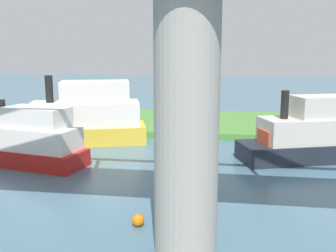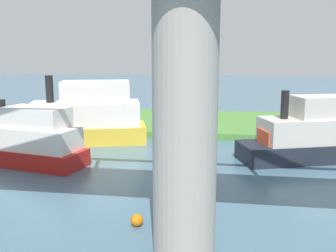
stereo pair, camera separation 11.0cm
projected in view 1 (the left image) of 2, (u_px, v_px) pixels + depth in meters
ground_plane at (180, 139)px, 31.19m from camera, size 160.00×160.00×0.00m
grassy_bank at (188, 122)px, 36.96m from camera, size 80.00×12.00×0.50m
bridge_pylon at (187, 118)px, 12.96m from camera, size 2.16×2.16×9.46m
person_on_bank at (171, 119)px, 33.07m from camera, size 0.51×0.51×1.39m
mooring_post at (70, 122)px, 33.72m from camera, size 0.20×0.20×0.74m
skiff_small at (313, 134)px, 25.07m from camera, size 9.28×5.64×4.50m
riverboat_paddlewheel at (28, 141)px, 23.99m from camera, size 8.09×4.13×3.95m
motorboat_red at (83, 118)px, 29.66m from camera, size 10.55×6.05×5.12m
marker_buoy at (138, 220)px, 15.71m from camera, size 0.50×0.50×0.50m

